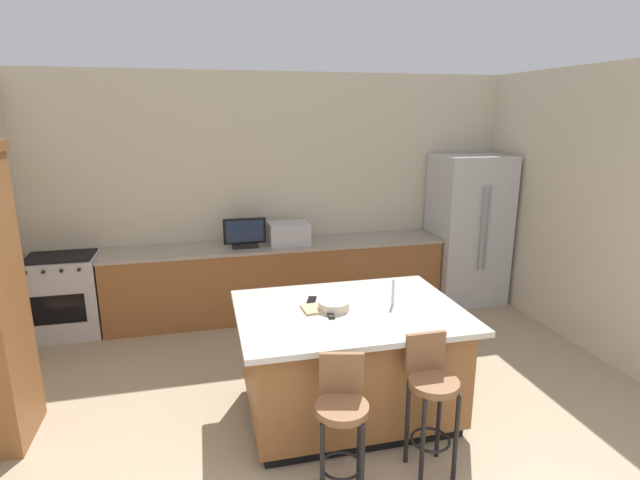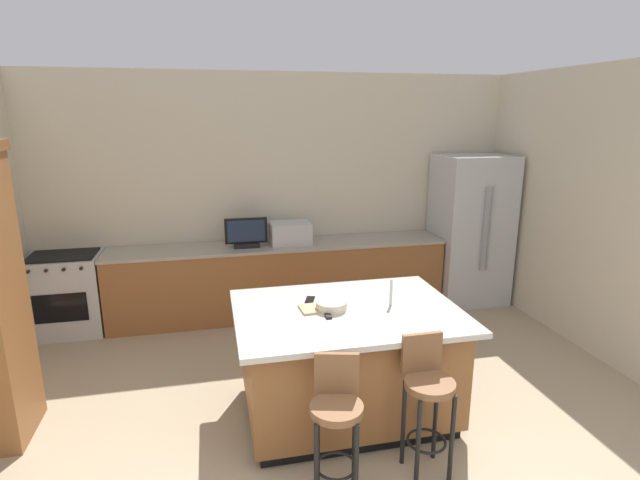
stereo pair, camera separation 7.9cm
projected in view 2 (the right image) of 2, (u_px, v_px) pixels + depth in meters
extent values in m
cube|color=beige|center=(279.00, 193.00, 6.24)|extent=(6.39, 0.12, 2.92)
cube|color=beige|center=(620.00, 218.00, 4.77)|extent=(0.12, 4.85, 2.92)
cube|color=brown|center=(281.00, 280.00, 6.12)|extent=(4.05, 0.60, 0.86)
cube|color=#9E9384|center=(280.00, 245.00, 6.01)|extent=(4.07, 0.62, 0.04)
cube|color=black|center=(346.00, 407.00, 4.16)|extent=(1.54, 1.06, 0.09)
cube|color=brown|center=(346.00, 359.00, 4.05)|extent=(1.62, 1.14, 0.79)
cube|color=beige|center=(347.00, 312.00, 3.94)|extent=(1.78, 1.30, 0.04)
cube|color=#B7BABF|center=(470.00, 230.00, 6.46)|extent=(0.90, 0.73, 1.93)
cylinder|color=gray|center=(484.00, 229.00, 6.05)|extent=(0.02, 0.02, 1.06)
cylinder|color=gray|center=(490.00, 229.00, 6.07)|extent=(0.02, 0.02, 1.06)
cube|color=#B7BABF|center=(67.00, 294.00, 5.60)|extent=(0.78, 0.60, 0.90)
cube|color=black|center=(60.00, 308.00, 5.32)|extent=(0.54, 0.01, 0.32)
cube|color=black|center=(62.00, 255.00, 5.49)|extent=(0.70, 0.50, 0.02)
cylinder|color=black|center=(28.00, 272.00, 5.15)|extent=(0.04, 0.03, 0.04)
cylinder|color=black|center=(46.00, 271.00, 5.19)|extent=(0.04, 0.03, 0.04)
cylinder|color=black|center=(64.00, 269.00, 5.22)|extent=(0.04, 0.03, 0.04)
cylinder|color=black|center=(81.00, 268.00, 5.26)|extent=(0.04, 0.03, 0.04)
cube|color=#B7BABF|center=(290.00, 233.00, 6.00)|extent=(0.48, 0.36, 0.26)
cube|color=black|center=(247.00, 245.00, 5.87)|extent=(0.30, 0.16, 0.05)
cube|color=black|center=(246.00, 231.00, 5.82)|extent=(0.50, 0.05, 0.30)
cube|color=#1E2D47|center=(246.00, 231.00, 5.80)|extent=(0.44, 0.01, 0.26)
cylinder|color=#B2B2B7|center=(269.00, 233.00, 6.04)|extent=(0.02, 0.02, 0.24)
cylinder|color=#B2B2B7|center=(391.00, 293.00, 3.99)|extent=(0.02, 0.02, 0.22)
cylinder|color=brown|center=(337.00, 409.00, 3.09)|extent=(0.34, 0.34, 0.05)
cube|color=brown|center=(337.00, 373.00, 3.19)|extent=(0.29, 0.11, 0.28)
cylinder|color=black|center=(316.00, 469.00, 3.06)|extent=(0.03, 0.03, 0.63)
cylinder|color=black|center=(356.00, 469.00, 3.05)|extent=(0.03, 0.03, 0.63)
cylinder|color=black|center=(318.00, 443.00, 3.29)|extent=(0.03, 0.03, 0.63)
cylinder|color=black|center=(354.00, 443.00, 3.29)|extent=(0.03, 0.03, 0.63)
torus|color=black|center=(336.00, 466.00, 3.19)|extent=(0.28, 0.28, 0.02)
cylinder|color=brown|center=(430.00, 385.00, 3.31)|extent=(0.34, 0.34, 0.05)
cube|color=brown|center=(422.00, 352.00, 3.41)|extent=(0.29, 0.04, 0.28)
cylinder|color=black|center=(418.00, 445.00, 3.25)|extent=(0.03, 0.03, 0.66)
cylinder|color=black|center=(452.00, 439.00, 3.31)|extent=(0.03, 0.03, 0.66)
cylinder|color=black|center=(403.00, 423.00, 3.48)|extent=(0.03, 0.03, 0.66)
cylinder|color=black|center=(435.00, 418.00, 3.54)|extent=(0.03, 0.03, 0.66)
torus|color=black|center=(426.00, 441.00, 3.42)|extent=(0.28, 0.28, 0.02)
cylinder|color=beige|center=(331.00, 306.00, 3.92)|extent=(0.25, 0.25, 0.07)
cube|color=black|center=(310.00, 300.00, 4.13)|extent=(0.12, 0.16, 0.01)
cube|color=black|center=(327.00, 314.00, 3.82)|extent=(0.05, 0.17, 0.02)
cube|color=tan|center=(319.00, 308.00, 3.94)|extent=(0.32, 0.22, 0.02)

